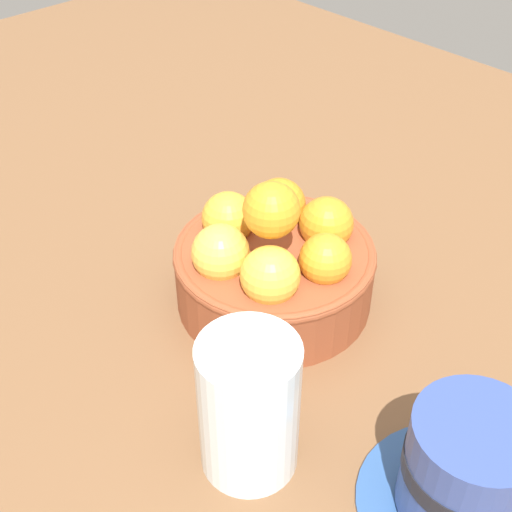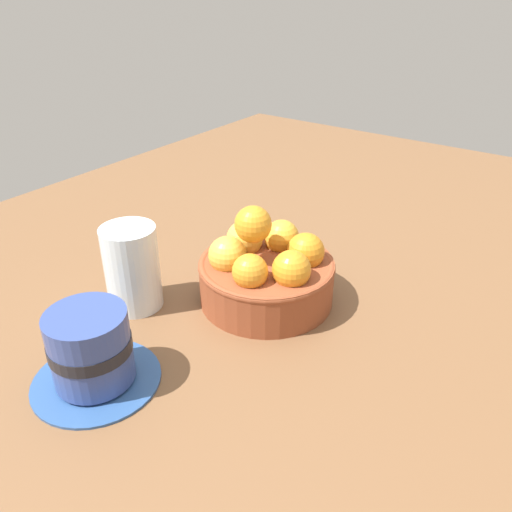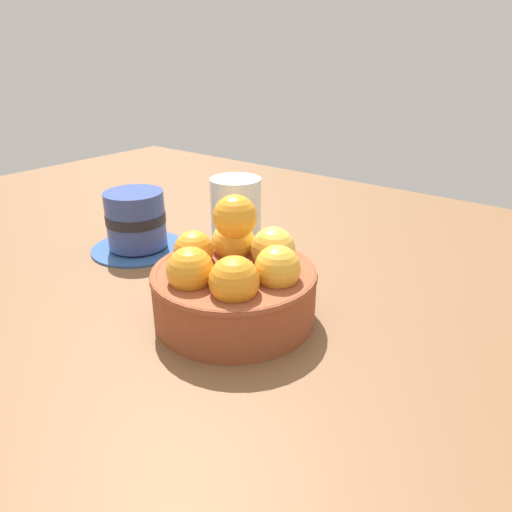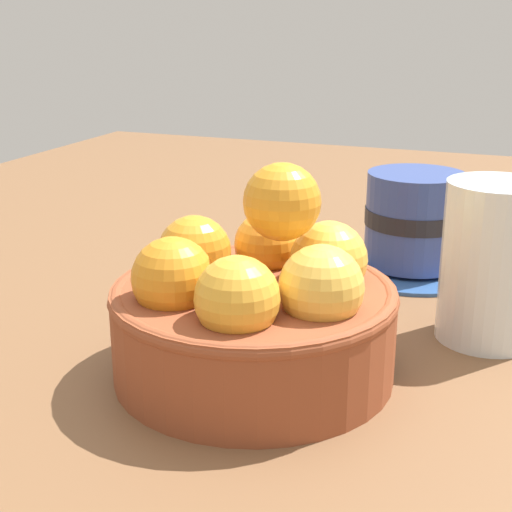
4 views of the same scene
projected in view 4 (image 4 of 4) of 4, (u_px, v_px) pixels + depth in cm
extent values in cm
cube|color=brown|center=(254.00, 397.00, 46.29)|extent=(159.92, 115.46, 3.35)
cylinder|color=brown|center=(254.00, 331.00, 44.89)|extent=(16.85, 16.85, 5.57)
torus|color=brown|center=(254.00, 294.00, 44.14)|extent=(17.05, 17.05, 1.00)
sphere|color=#EDB946|center=(321.00, 287.00, 40.69)|extent=(4.74, 4.74, 4.74)
sphere|color=gold|center=(329.00, 260.00, 45.20)|extent=(4.72, 4.72, 4.72)
sphere|color=orange|center=(267.00, 244.00, 48.15)|extent=(4.23, 4.23, 4.23)
sphere|color=orange|center=(194.00, 252.00, 46.60)|extent=(4.62, 4.62, 4.62)
sphere|color=orange|center=(173.00, 278.00, 42.08)|extent=(4.72, 4.72, 4.72)
sphere|color=gold|center=(237.00, 298.00, 39.13)|extent=(4.58, 4.58, 4.58)
sphere|color=orange|center=(282.00, 202.00, 42.76)|extent=(4.52, 4.52, 4.52)
cylinder|color=#2C508A|center=(411.00, 266.00, 63.82)|extent=(13.12, 13.12, 0.60)
cylinder|color=#33478C|center=(414.00, 219.00, 62.51)|extent=(8.07, 8.07, 7.79)
cylinder|color=black|center=(414.00, 216.00, 62.43)|extent=(8.23, 8.23, 1.40)
cylinder|color=silver|center=(493.00, 262.00, 49.03)|extent=(6.72, 6.72, 10.73)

